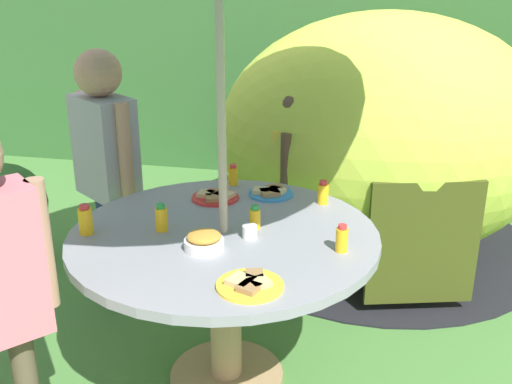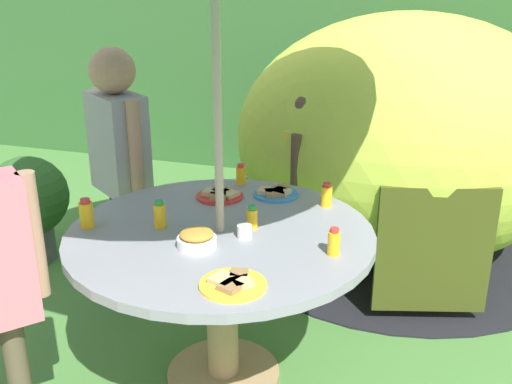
{
  "view_description": "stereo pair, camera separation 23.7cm",
  "coord_description": "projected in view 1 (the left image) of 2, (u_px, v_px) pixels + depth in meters",
  "views": [
    {
      "loc": [
        0.62,
        -2.26,
        1.83
      ],
      "look_at": [
        0.1,
        0.2,
        0.87
      ],
      "focal_mm": 42.13,
      "sensor_mm": 36.0,
      "label": 1
    },
    {
      "loc": [
        0.85,
        -2.2,
        1.83
      ],
      "look_at": [
        0.1,
        0.2,
        0.87
      ],
      "focal_mm": 42.13,
      "sensor_mm": 36.0,
      "label": 2
    }
  ],
  "objects": [
    {
      "name": "child_in_yellow_shirt",
      "position": [
        295.0,
        164.0,
        3.43
      ],
      "size": [
        0.22,
        0.4,
        1.19
      ],
      "rotation": [
        0.0,
        0.0,
        -1.74
      ],
      "color": "navy",
      "rests_on": "ground_plane"
    },
    {
      "name": "juice_bottle_mid_left",
      "position": [
        323.0,
        193.0,
        2.86
      ],
      "size": [
        0.05,
        0.05,
        0.11
      ],
      "color": "yellow",
      "rests_on": "garden_table"
    },
    {
      "name": "juice_bottle_far_left",
      "position": [
        342.0,
        239.0,
        2.38
      ],
      "size": [
        0.05,
        0.05,
        0.11
      ],
      "color": "yellow",
      "rests_on": "garden_table"
    },
    {
      "name": "cup_near",
      "position": [
        250.0,
        232.0,
        2.5
      ],
      "size": [
        0.06,
        0.06,
        0.06
      ],
      "primitive_type": "cylinder",
      "color": "white",
      "rests_on": "garden_table"
    },
    {
      "name": "child_in_grey_shirt",
      "position": [
        105.0,
        148.0,
        3.19
      ],
      "size": [
        0.42,
        0.38,
        1.43
      ],
      "rotation": [
        0.0,
        0.0,
        -0.62
      ],
      "color": "navy",
      "rests_on": "ground_plane"
    },
    {
      "name": "plate_near_right",
      "position": [
        250.0,
        284.0,
        2.13
      ],
      "size": [
        0.24,
        0.24,
        0.03
      ],
      "color": "yellow",
      "rests_on": "garden_table"
    },
    {
      "name": "juice_bottle_near_left",
      "position": [
        161.0,
        218.0,
        2.57
      ],
      "size": [
        0.05,
        0.05,
        0.12
      ],
      "color": "yellow",
      "rests_on": "garden_table"
    },
    {
      "name": "ground_plane",
      "position": [
        227.0,
        379.0,
        2.84
      ],
      "size": [
        10.0,
        10.0,
        0.02
      ],
      "primitive_type": "cube",
      "color": "#477A38"
    },
    {
      "name": "plate_front_edge",
      "position": [
        271.0,
        192.0,
        2.98
      ],
      "size": [
        0.22,
        0.22,
        0.03
      ],
      "color": "#338CD8",
      "rests_on": "garden_table"
    },
    {
      "name": "juice_bottle_center_back",
      "position": [
        233.0,
        175.0,
        3.1
      ],
      "size": [
        0.05,
        0.05,
        0.11
      ],
      "color": "yellow",
      "rests_on": "garden_table"
    },
    {
      "name": "juice_bottle_center_front",
      "position": [
        255.0,
        218.0,
        2.59
      ],
      "size": [
        0.05,
        0.05,
        0.11
      ],
      "color": "yellow",
      "rests_on": "garden_table"
    },
    {
      "name": "snack_bowl",
      "position": [
        204.0,
        241.0,
        2.4
      ],
      "size": [
        0.16,
        0.16,
        0.08
      ],
      "color": "white",
      "rests_on": "garden_table"
    },
    {
      "name": "plate_back_edge",
      "position": [
        215.0,
        196.0,
        2.93
      ],
      "size": [
        0.23,
        0.23,
        0.03
      ],
      "color": "red",
      "rests_on": "garden_table"
    },
    {
      "name": "wooden_chair",
      "position": [
        367.0,
        185.0,
        3.65
      ],
      "size": [
        0.61,
        0.6,
        1.04
      ],
      "rotation": [
        0.0,
        0.0,
        -0.43
      ],
      "color": "brown",
      "rests_on": "ground_plane"
    },
    {
      "name": "dome_tent",
      "position": [
        383.0,
        135.0,
        3.95
      ],
      "size": [
        2.71,
        2.71,
        1.57
      ],
      "rotation": [
        0.0,
        0.0,
        0.27
      ],
      "color": "#B2C63F",
      "rests_on": "ground_plane"
    },
    {
      "name": "garden_table",
      "position": [
        224.0,
        262.0,
        2.62
      ],
      "size": [
        1.33,
        1.33,
        0.76
      ],
      "color": "tan",
      "rests_on": "ground_plane"
    },
    {
      "name": "juice_bottle_far_right",
      "position": [
        86.0,
        220.0,
        2.53
      ],
      "size": [
        0.06,
        0.06,
        0.13
      ],
      "color": "yellow",
      "rests_on": "garden_table"
    },
    {
      "name": "hedge_backdrop",
      "position": [
        316.0,
        60.0,
        5.5
      ],
      "size": [
        9.0,
        0.7,
        2.03
      ],
      "primitive_type": "cube",
      "color": "#33602D",
      "rests_on": "ground_plane"
    },
    {
      "name": "potted_plant",
      "position": [
        5.0,
        210.0,
        3.7
      ],
      "size": [
        0.51,
        0.51,
        0.7
      ],
      "color": "#595960",
      "rests_on": "ground_plane"
    }
  ]
}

